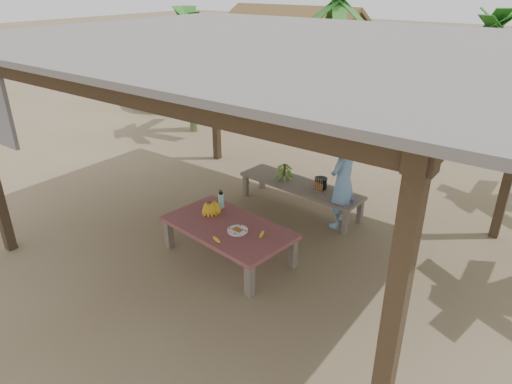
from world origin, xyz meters
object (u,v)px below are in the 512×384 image
Objects in this scene: plate at (238,231)px; water_flask at (221,200)px; work_table at (228,230)px; cooking_pot at (321,183)px; bench at (300,187)px; ripe_banana_bunch at (210,206)px; woman at (343,181)px.

plate is 0.94× the size of water_flask.
work_table is at bearing -39.73° from water_flask.
cooking_pot is at bearing 85.78° from plate.
ripe_banana_bunch reaches higher than bench.
woman reaches higher than work_table.
bench is at bearing -93.59° from woman.
work_table is 1.88m from bench.
bench is 11.02× the size of cooking_pot.
plate is at bearing -32.57° from water_flask.
work_table is 0.58m from water_flask.
cooking_pot is 0.13× the size of woman.
plate is (0.21, -0.05, 0.08)m from work_table.
plate is at bearing -94.22° from cooking_pot.
woman is at bearing 50.86° from ripe_banana_bunch.
cooking_pot is at bearing -106.36° from woman.
work_table is 0.85× the size of bench.
ripe_banana_bunch is 1.10× the size of plate.
work_table is at bearing -85.85° from bench.
bench is 1.61m from water_flask.
work_table is 6.16× the size of ripe_banana_bunch.
plate is (0.68, -0.21, -0.08)m from ripe_banana_bunch.
cooking_pot is at bearing 63.86° from water_flask.
water_flask reaches higher than plate.
water_flask is at bearing -116.14° from cooking_pot.
water_flask is 0.19× the size of woman.
woman reaches higher than bench.
plate is 1.38× the size of cooking_pot.
water_flask reaches higher than ripe_banana_bunch.
ripe_banana_bunch is at bearing 168.79° from work_table.
bench is 7.24× the size of ripe_banana_bunch.
woman is (0.83, -0.12, 0.37)m from bench.
woman is (0.48, -0.18, 0.23)m from cooking_pot.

